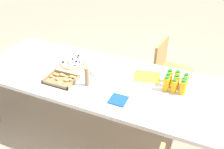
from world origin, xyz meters
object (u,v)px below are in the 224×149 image
Objects in this scene: party_table at (100,82)px; juice_bottle_4 at (176,82)px; juice_bottle_1 at (177,78)px; fruit_pizza at (75,62)px; juice_bottle_2 at (169,76)px; snack_tray at (62,79)px; chair_near_left at (168,68)px; napkin_stack at (118,100)px; juice_bottle_0 at (186,80)px; paper_folder at (147,76)px; juice_bottle_5 at (168,80)px; juice_bottle_6 at (183,87)px; juice_bottle_8 at (166,84)px; plate_stack at (101,71)px; juice_bottle_3 at (184,84)px; cardboard_tube at (87,77)px; juice_bottle_7 at (174,86)px.

party_table is 0.75m from juice_bottle_4.
juice_bottle_1 is 1.10m from fruit_pizza.
juice_bottle_1 reaches higher than juice_bottle_2.
fruit_pizza is at bearing -22.62° from party_table.
juice_bottle_1 is 1.11m from snack_tray.
napkin_stack is at bearing -5.24° from chair_near_left.
juice_bottle_4 is at bearing -169.49° from party_table.
chair_near_left is 0.73m from juice_bottle_0.
napkin_stack is 0.58× the size of paper_folder.
juice_bottle_2 is 0.90× the size of napkin_stack.
juice_bottle_5 is 1.02m from fruit_pizza.
juice_bottle_2 is 0.21m from juice_bottle_6.
juice_bottle_8 is 0.72× the size of plate_stack.
juice_bottle_3 is 0.93× the size of juice_bottle_4.
party_table is 0.66m from juice_bottle_8.
juice_bottle_3 is at bearing -161.02° from cardboard_tube.
party_table is at bearing 5.30° from juice_bottle_8.
juice_bottle_7 is (-0.72, -0.06, 0.12)m from party_table.
chair_near_left is at bearing -99.84° from paper_folder.
juice_bottle_3 is 0.69× the size of cardboard_tube.
juice_bottle_5 is at bearing -168.40° from party_table.
juice_bottle_2 is at bearing 17.15° from chair_near_left.
juice_bottle_3 reaches higher than napkin_stack.
chair_near_left reaches higher than napkin_stack.
paper_folder is (-0.13, -0.46, -0.00)m from napkin_stack.
juice_bottle_8 is 0.76× the size of cardboard_tube.
fruit_pizza is at bearing -1.31° from juice_bottle_5.
juice_bottle_4 is 0.10m from juice_bottle_6.
party_table is 0.38m from snack_tray.
juice_bottle_8 reaches higher than paper_folder.
snack_tray is at bearing 7.23° from cardboard_tube.
juice_bottle_7 is at bearing 43.17° from juice_bottle_3.
juice_bottle_8 is at bearing -162.73° from cardboard_tube.
cardboard_tube is at bearing -24.00° from chair_near_left.
snack_tray is (0.32, 0.19, 0.07)m from party_table.
juice_bottle_1 is 0.71× the size of plate_stack.
juice_bottle_5 reaches higher than chair_near_left.
juice_bottle_0 is 0.17m from juice_bottle_5.
juice_bottle_6 reaches higher than juice_bottle_5.
juice_bottle_2 is 0.58m from napkin_stack.
paper_folder is (-0.48, -0.36, -0.09)m from cardboard_tube.
napkin_stack is at bearing 165.11° from cardboard_tube.
juice_bottle_0 is 0.88× the size of juice_bottle_6.
paper_folder is (0.22, -0.07, -0.06)m from juice_bottle_5.
party_table is 8.73× the size of snack_tray.
napkin_stack is (0.23, 1.08, 0.23)m from chair_near_left.
juice_bottle_3 is at bearing -153.39° from juice_bottle_8.
juice_bottle_6 is 1.18m from fruit_pizza.
juice_bottle_2 is at bearing -157.50° from snack_tray.
juice_bottle_0 is at bearing -94.23° from juice_bottle_3.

